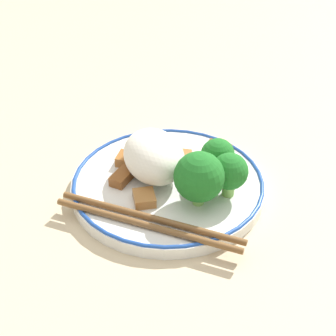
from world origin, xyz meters
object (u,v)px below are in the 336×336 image
Objects in this scene: broccoli_back_left at (199,177)px; broccoli_back_center at (230,172)px; chopsticks at (149,221)px; plate at (168,185)px; broccoli_back_right at (218,156)px.

broccoli_back_left is 1.21× the size of broccoli_back_center.
broccoli_back_center is 0.11m from chopsticks.
plate is 1.33× the size of chopsticks.
broccoli_back_left reaches higher than broccoli_back_right.
chopsticks is (0.01, -0.06, -0.03)m from broccoli_back_left.
broccoli_back_left is at bearing -87.03° from broccoli_back_center.
chopsticks is at bearing -81.19° from broccoli_back_center.
plate is 3.52× the size of broccoli_back_left.
broccoli_back_left is 0.38× the size of chopsticks.
chopsticks reaches higher than plate.
broccoli_back_center reaches higher than broccoli_back_right.
chopsticks is (0.05, -0.11, -0.03)m from broccoli_back_right.
chopsticks is (0.06, -0.05, 0.01)m from plate.
broccoli_back_right is 0.29× the size of chopsticks.
plate is 0.08m from chopsticks.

